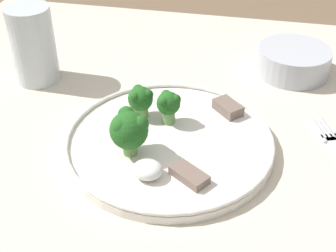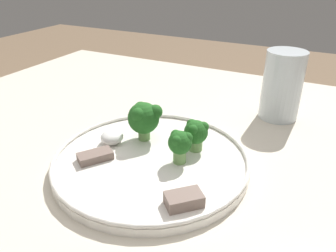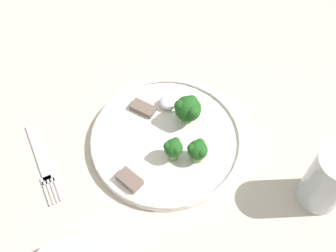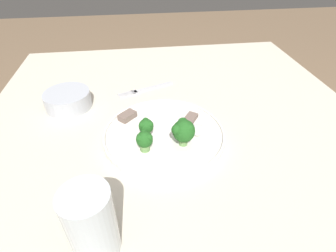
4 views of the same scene
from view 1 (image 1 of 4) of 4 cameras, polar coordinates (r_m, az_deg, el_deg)
name	(u,v)px [view 1 (image 1 of 4)]	position (r m, az deg, el deg)	size (l,w,h in m)	color
table	(196,224)	(0.69, 3.39, -11.81)	(1.07, 1.01, 0.74)	beige
dinner_plate	(169,142)	(0.64, 0.18, -1.94)	(0.29, 0.29, 0.02)	white
cream_bowl	(293,62)	(0.84, 15.02, 7.60)	(0.12, 0.12, 0.05)	#B7BCC6
drinking_glass	(34,49)	(0.80, -16.02, 9.01)	(0.07, 0.07, 0.13)	silver
broccoli_floret_near_rim_left	(140,99)	(0.67, -3.38, 3.28)	(0.04, 0.04, 0.05)	#709E56
broccoli_floret_center_left	(130,128)	(0.60, -4.68, -0.19)	(0.05, 0.05, 0.06)	#709E56
broccoli_floret_back_left	(168,104)	(0.66, 0.06, 2.69)	(0.03, 0.03, 0.05)	#709E56
meat_slice_front_slice	(189,175)	(0.58, 2.61, -5.99)	(0.05, 0.05, 0.01)	#756056
meat_slice_middle_slice	(228,107)	(0.70, 7.31, 2.26)	(0.05, 0.05, 0.02)	#756056
sauce_dollop	(148,170)	(0.58, -2.51, -5.35)	(0.04, 0.03, 0.02)	white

